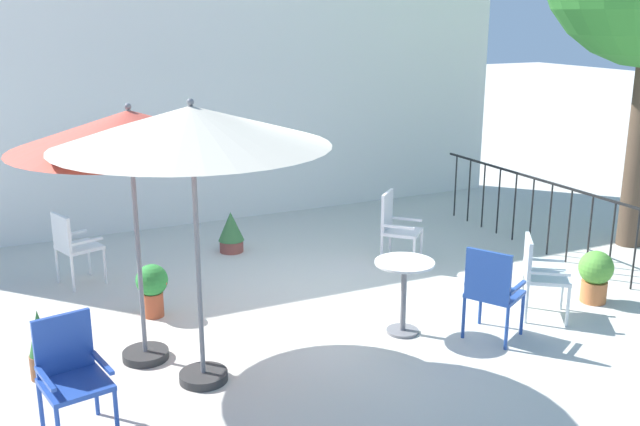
{
  "coord_description": "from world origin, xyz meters",
  "views": [
    {
      "loc": [
        -3.44,
        -6.97,
        3.24
      ],
      "look_at": [
        0.0,
        0.22,
        1.0
      ],
      "focal_mm": 40.53,
      "sensor_mm": 36.0,
      "label": 1
    }
  ],
  "objects": [
    {
      "name": "ground_plane",
      "position": [
        0.0,
        0.0,
        0.0
      ],
      "size": [
        60.0,
        60.0,
        0.0
      ],
      "primitive_type": "plane",
      "color": "beige"
    },
    {
      "name": "villa_facade",
      "position": [
        0.0,
        3.88,
        2.46
      ],
      "size": [
        10.04,
        0.3,
        4.93
      ],
      "primitive_type": "cube",
      "color": "white",
      "rests_on": "ground"
    },
    {
      "name": "terrace_railing",
      "position": [
        3.45,
        -0.0,
        0.68
      ],
      "size": [
        0.03,
        5.03,
        1.01
      ],
      "color": "black",
      "rests_on": "ground"
    },
    {
      "name": "patio_umbrella_0",
      "position": [
        -2.23,
        -0.54,
        2.2
      ],
      "size": [
        2.13,
        2.13,
        2.46
      ],
      "color": "#2D2D2D",
      "rests_on": "ground"
    },
    {
      "name": "patio_umbrella_1",
      "position": [
        -1.85,
        -1.19,
        2.3
      ],
      "size": [
        2.32,
        2.32,
        2.55
      ],
      "color": "#2D2D2D",
      "rests_on": "ground"
    },
    {
      "name": "cafe_table_0",
      "position": [
        0.32,
        -1.1,
        0.54
      ],
      "size": [
        0.61,
        0.61,
        0.78
      ],
      "color": "silver",
      "rests_on": "ground"
    },
    {
      "name": "patio_chair_0",
      "position": [
        1.87,
        -1.37,
        0.52
      ],
      "size": [
        0.66,
        0.66,
        0.89
      ],
      "color": "silver",
      "rests_on": "ground"
    },
    {
      "name": "patio_chair_1",
      "position": [
        1.36,
        0.77,
        0.54
      ],
      "size": [
        0.64,
        0.64,
        0.97
      ],
      "color": "silver",
      "rests_on": "ground"
    },
    {
      "name": "patio_chair_2",
      "position": [
        -3.0,
        -1.54,
        0.54
      ],
      "size": [
        0.56,
        0.57,
        0.95
      ],
      "color": "#23459E",
      "rests_on": "ground"
    },
    {
      "name": "patio_chair_3",
      "position": [
        1.03,
        -1.62,
        0.56
      ],
      "size": [
        0.64,
        0.66,
        0.98
      ],
      "color": "#244694",
      "rests_on": "ground"
    },
    {
      "name": "patio_chair_4",
      "position": [
        -2.56,
        1.78,
        0.53
      ],
      "size": [
        0.57,
        0.57,
        0.91
      ],
      "color": "white",
      "rests_on": "ground"
    },
    {
      "name": "potted_plant_0",
      "position": [
        2.74,
        -1.35,
        0.34
      ],
      "size": [
        0.39,
        0.39,
        0.61
      ],
      "color": "#C26F3C",
      "rests_on": "ground"
    },
    {
      "name": "potted_plant_1",
      "position": [
        -1.92,
        0.44,
        0.35
      ],
      "size": [
        0.35,
        0.35,
        0.6
      ],
      "color": "#B95131",
      "rests_on": "ground"
    },
    {
      "name": "potted_plant_2",
      "position": [
        -0.44,
        2.17,
        0.29
      ],
      "size": [
        0.36,
        0.36,
        0.57
      ],
      "color": "brown",
      "rests_on": "ground"
    },
    {
      "name": "potted_plant_3",
      "position": [
        -3.16,
        -0.51,
        0.32
      ],
      "size": [
        0.22,
        0.22,
        0.67
      ],
      "color": "brown",
      "rests_on": "ground"
    }
  ]
}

